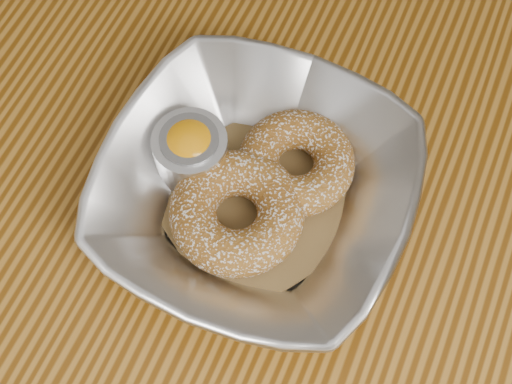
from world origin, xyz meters
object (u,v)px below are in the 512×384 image
at_px(serving_bowl, 256,192).
at_px(donut_front, 237,213).
at_px(donut_back, 296,162).
at_px(table, 368,327).
at_px(ramekin, 191,151).

relative_size(serving_bowl, donut_front, 2.30).
xyz_separation_m(donut_back, donut_front, (-0.03, -0.06, 0.00)).
height_order(table, ramekin, ramekin).
height_order(table, donut_front, donut_front).
height_order(serving_bowl, donut_front, serving_bowl).
distance_m(serving_bowl, donut_front, 0.02).
xyz_separation_m(table, donut_back, (-0.10, 0.06, 0.13)).
bearing_deg(table, ramekin, 168.34).
bearing_deg(donut_front, ramekin, 149.16).
bearing_deg(table, donut_back, 147.75).
relative_size(donut_back, ramekin, 1.57).
bearing_deg(donut_front, serving_bowl, 71.96).
height_order(donut_back, ramekin, ramekin).
bearing_deg(table, serving_bowl, 167.74).
xyz_separation_m(table, ramekin, (-0.18, 0.04, 0.13)).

